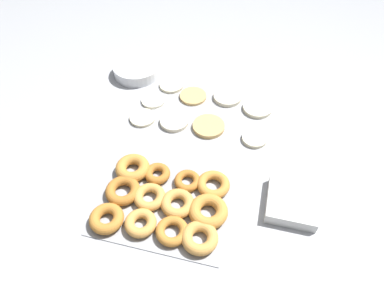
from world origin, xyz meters
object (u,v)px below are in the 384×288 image
pancake_2 (254,139)px  pancake_7 (143,118)px  pancake_0 (227,97)px  pancake_5 (153,100)px  batter_bowl (137,69)px  pancake_3 (208,126)px  pancake_1 (257,108)px  pancake_6 (193,96)px  pancake_4 (174,121)px  pancake_8 (172,85)px  donut_tray (164,201)px  container_stack (292,202)px

pancake_2 → pancake_7: pancake_2 is taller
pancake_0 → pancake_5: 0.30m
batter_bowl → pancake_3: bearing=-34.4°
pancake_1 → pancake_6: pancake_1 is taller
pancake_7 → pancake_1: bearing=20.8°
pancake_2 → pancake_3: size_ratio=0.75×
pancake_7 → batter_bowl: batter_bowl is taller
pancake_6 → pancake_7: 0.23m
pancake_1 → pancake_6: bearing=177.4°
pancake_5 → pancake_0: bearing=17.4°
pancake_6 → batter_bowl: batter_bowl is taller
pancake_4 → pancake_8: pancake_4 is taller
pancake_3 → pancake_7: size_ratio=1.22×
pancake_8 → pancake_5: bearing=-111.6°
pancake_4 → pancake_6: size_ratio=0.99×
pancake_5 → batter_bowl: 0.20m
pancake_3 → donut_tray: size_ratio=0.30×
pancake_1 → pancake_2: pancake_1 is taller
pancake_8 → pancake_3: bearing=-45.8°
pancake_3 → container_stack: 0.41m
batter_bowl → container_stack: bearing=-37.2°
pancake_1 → pancake_2: bearing=-87.0°
pancake_0 → pancake_6: size_ratio=1.04×
pancake_0 → batter_bowl: bearing=170.4°
pancake_7 → donut_tray: (0.19, -0.34, 0.01)m
pancake_2 → pancake_7: 0.42m
pancake_1 → pancake_7: (-0.41, -0.16, -0.00)m
pancake_0 → pancake_8: bearing=174.8°
pancake_8 → container_stack: size_ratio=0.64×
pancake_5 → pancake_7: pancake_7 is taller
pancake_0 → batter_bowl: 0.41m
pancake_5 → batter_bowl: bearing=128.3°
pancake_2 → container_stack: 0.28m
batter_bowl → pancake_5: bearing=-51.7°
pancake_0 → pancake_4: bearing=-132.1°
pancake_3 → pancake_6: (-0.09, 0.15, -0.00)m
pancake_0 → pancake_6: pancake_0 is taller
pancake_4 → pancake_3: bearing=2.5°
pancake_2 → pancake_5: (-0.41, 0.11, -0.00)m
pancake_0 → pancake_6: (-0.13, -0.03, -0.00)m
pancake_5 → pancake_8: (0.04, 0.11, 0.00)m
pancake_3 → container_stack: bearing=-40.3°
pancake_3 → pancake_6: bearing=121.0°
pancake_5 → container_stack: container_stack is taller
pancake_0 → pancake_5: size_ratio=1.20×
pancake_0 → pancake_8: (-0.24, 0.02, -0.00)m
pancake_2 → batter_bowl: batter_bowl is taller
pancake_3 → pancake_4: 0.13m
pancake_3 → pancake_8: (-0.20, 0.20, -0.00)m
pancake_0 → donut_tray: (-0.10, -0.53, 0.01)m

